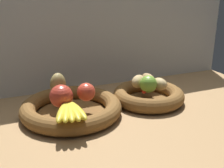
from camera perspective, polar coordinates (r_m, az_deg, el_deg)
name	(u,v)px	position (r cm, az deg, el deg)	size (l,w,h in cm)	color
ground_plane	(119,113)	(106.63, 1.34, -5.85)	(140.00, 90.00, 3.00)	#9E774C
back_wall	(91,26)	(125.67, -4.33, 11.73)	(140.00, 3.00, 55.00)	silver
fruit_bowl_left	(71,108)	(101.08, -8.29, -4.92)	(36.06, 36.06, 5.70)	brown
fruit_bowl_right	(148,96)	(112.38, 7.43, -2.35)	(28.31, 28.31, 5.70)	brown
apple_red_front	(61,96)	(93.50, -10.31, -2.46)	(7.77, 7.77, 7.77)	#B73828
apple_red_right	(86,92)	(97.91, -5.30, -1.63)	(6.47, 6.47, 6.47)	#CC422D
pear_brown	(58,85)	(103.13, -10.95, -0.15)	(5.26, 6.31, 8.78)	olive
banana_bunch_front	(70,111)	(88.13, -8.61, -5.41)	(10.88, 16.55, 3.01)	yellow
potato_back	(148,79)	(114.73, 7.33, 0.96)	(8.00, 4.50, 4.77)	#A38451
potato_large	(149,83)	(110.56, 7.55, 0.22)	(6.75, 5.05, 4.65)	tan
potato_oblong	(138,81)	(111.04, 5.41, 0.52)	(7.46, 4.85, 5.14)	tan
potato_small	(159,84)	(109.66, 9.65, 0.00)	(6.75, 4.86, 4.82)	tan
lime_near	(148,84)	(106.20, 7.43, -0.01)	(6.59, 6.59, 6.59)	#6B9E33
chili_pepper	(155,88)	(109.33, 8.76, -0.82)	(1.90, 1.90, 11.85)	red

